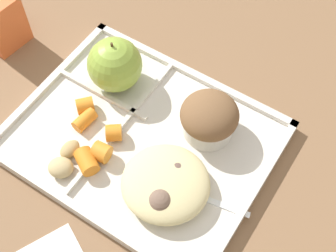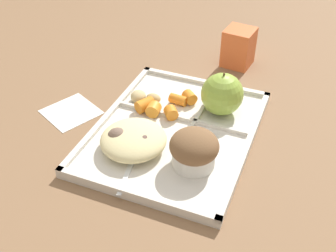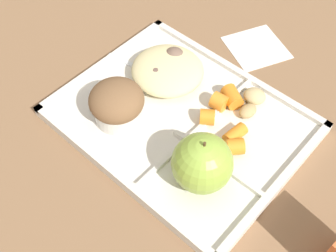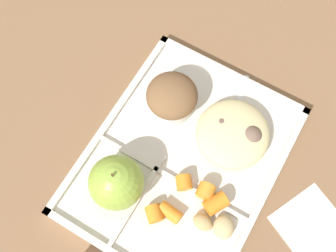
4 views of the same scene
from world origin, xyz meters
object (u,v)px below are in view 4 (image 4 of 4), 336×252
at_px(lunch_tray, 182,161).
at_px(bran_muffin, 172,98).
at_px(green_apple, 116,182).
at_px(plastic_fork, 233,118).

distance_m(lunch_tray, bran_muffin, 0.10).
xyz_separation_m(green_apple, bran_muffin, (0.16, -0.00, -0.01)).
distance_m(bran_muffin, plastic_fork, 0.11).
xyz_separation_m(lunch_tray, green_apple, (-0.09, 0.06, 0.05)).
bearing_deg(bran_muffin, lunch_tray, -140.16).
bearing_deg(lunch_tray, green_apple, 145.02).
bearing_deg(plastic_fork, green_apple, 153.06).
bearing_deg(lunch_tray, plastic_fork, -19.23).
distance_m(lunch_tray, plastic_fork, 0.11).
xyz_separation_m(bran_muffin, plastic_fork, (0.03, -0.10, -0.03)).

